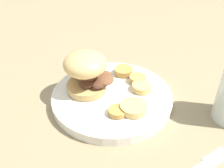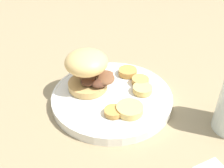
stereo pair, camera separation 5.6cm
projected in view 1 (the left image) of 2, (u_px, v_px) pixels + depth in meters
ground_plane at (112, 101)px, 0.59m from camera, size 4.00×4.00×0.00m
dinner_plate at (112, 97)px, 0.58m from camera, size 0.27×0.27×0.02m
sandwich at (87, 71)px, 0.56m from camera, size 0.12×0.11×0.09m
potato_round_0 at (124, 71)px, 0.64m from camera, size 0.04×0.04×0.01m
potato_round_1 at (142, 87)px, 0.59m from camera, size 0.04×0.04×0.01m
potato_round_2 at (117, 111)px, 0.52m from camera, size 0.04×0.04×0.01m
potato_round_3 at (133, 107)px, 0.53m from camera, size 0.05×0.05×0.01m
potato_round_4 at (138, 79)px, 0.61m from camera, size 0.04×0.04×0.01m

